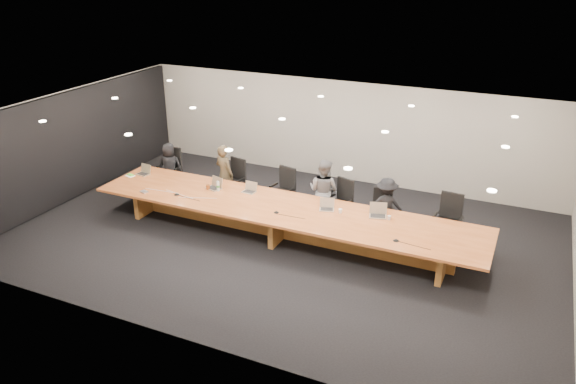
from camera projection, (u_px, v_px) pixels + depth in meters
name	position (u px, v px, depth m)	size (l,w,h in m)	color
ground	(283.00, 237.00, 12.75)	(12.00, 12.00, 0.00)	black
back_wall	(343.00, 131.00, 15.55)	(12.00, 0.02, 2.80)	beige
left_wall_panel	(74.00, 146.00, 14.48)	(0.08, 7.84, 2.74)	black
conference_table	(282.00, 216.00, 12.55)	(9.00, 1.80, 0.75)	#9A4B21
chair_far_left	(169.00, 169.00, 15.12)	(0.60, 0.60, 1.17)	black
chair_left	(233.00, 180.00, 14.41)	(0.58, 0.58, 1.14)	black
chair_mid_left	(282.00, 190.00, 13.83)	(0.58, 0.58, 1.14)	black
chair_mid_right	(339.00, 202.00, 13.20)	(0.56, 0.56, 1.11)	black
chair_right	(382.00, 211.00, 12.78)	(0.53, 0.53, 1.05)	black
chair_far_right	(447.00, 220.00, 12.22)	(0.60, 0.60, 1.17)	black
person_a	(170.00, 167.00, 15.04)	(0.65, 0.42, 1.33)	black
person_b	(224.00, 174.00, 14.27)	(0.56, 0.37, 1.54)	#3C3220
person_c	(323.00, 191.00, 13.25)	(0.75, 0.59, 1.55)	#5C5C5E
person_d	(386.00, 206.00, 12.67)	(0.87, 0.50, 1.35)	black
laptop_a	(142.00, 170.00, 14.25)	(0.33, 0.24, 0.26)	#C6B797
laptop_b	(213.00, 183.00, 13.38)	(0.35, 0.25, 0.28)	tan
laptop_c	(249.00, 188.00, 13.18)	(0.31, 0.23, 0.25)	#C7B598
laptop_d	(327.00, 205.00, 12.27)	(0.32, 0.23, 0.25)	#C4AE96
laptop_e	(378.00, 211.00, 11.94)	(0.37, 0.27, 0.29)	tan
water_bottle	(218.00, 186.00, 13.27)	(0.07, 0.07, 0.23)	silver
amber_mug	(208.00, 187.00, 13.38)	(0.09, 0.09, 0.11)	brown
paper_cup_near	(340.00, 211.00, 12.16)	(0.08, 0.08, 0.10)	silver
paper_cup_far	(389.00, 218.00, 11.85)	(0.08, 0.08, 0.09)	silver
notepad	(130.00, 176.00, 14.20)	(0.22, 0.18, 0.01)	white
lime_gadget	(131.00, 175.00, 14.20)	(0.17, 0.09, 0.03)	#55C233
av_box	(144.00, 192.00, 13.23)	(0.17, 0.13, 0.03)	#BCBDC2
mic_left	(177.00, 194.00, 13.09)	(0.13, 0.13, 0.03)	black
mic_center	(276.00, 212.00, 12.19)	(0.12, 0.12, 0.03)	black
mic_right	(396.00, 240.00, 10.99)	(0.12, 0.12, 0.03)	black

